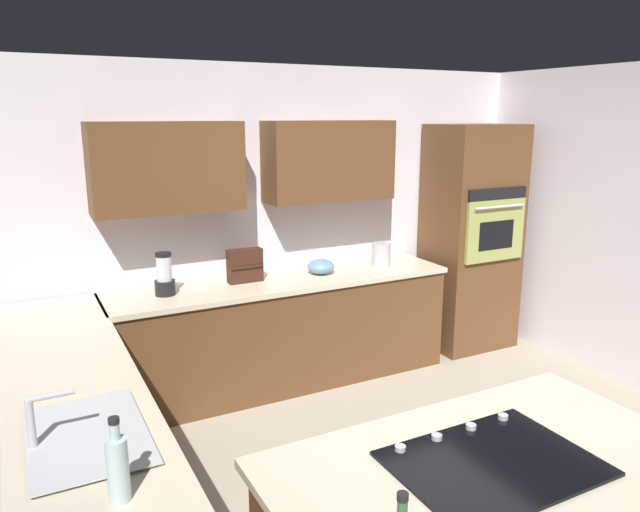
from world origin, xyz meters
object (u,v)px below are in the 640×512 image
object	(u,v)px
sink_unit	(85,435)
dish_soap_bottle	(118,467)
wall_oven	(471,238)
spice_rack	(245,266)
mixing_bowl	(321,266)
kettle	(381,255)
blender	(164,277)
cooktop	(493,462)

from	to	relation	value
sink_unit	dish_soap_bottle	size ratio (longest dim) A/B	2.24
sink_unit	wall_oven	bearing A→B (deg)	-153.27
sink_unit	spice_rack	size ratio (longest dim) A/B	2.53
mixing_bowl	dish_soap_bottle	bearing A→B (deg)	49.41
kettle	mixing_bowl	bearing A→B (deg)	0.00
sink_unit	mixing_bowl	size ratio (longest dim) A/B	3.09
wall_oven	sink_unit	xyz separation A→B (m)	(3.68, 1.85, -0.14)
kettle	wall_oven	bearing A→B (deg)	178.56
blender	spice_rack	distance (m)	0.65
wall_oven	blender	bearing A→B (deg)	-0.50
cooktop	spice_rack	size ratio (longest dim) A/B	2.75
dish_soap_bottle	spice_rack	bearing A→B (deg)	-119.55
sink_unit	dish_soap_bottle	bearing A→B (deg)	96.95
sink_unit	kettle	world-z (taller)	sink_unit
wall_oven	cooktop	world-z (taller)	wall_oven
cooktop	dish_soap_bottle	xyz separation A→B (m)	(1.30, -0.43, 0.12)
wall_oven	sink_unit	size ratio (longest dim) A/B	3.02
blender	mixing_bowl	distance (m)	1.30
sink_unit	spice_rack	xyz separation A→B (m)	(-1.43, -1.94, 0.12)
kettle	spice_rack	bearing A→B (deg)	-2.70
kettle	blender	bearing A→B (deg)	0.00
wall_oven	dish_soap_bottle	distance (m)	4.31
sink_unit	spice_rack	distance (m)	2.41
blender	kettle	xyz separation A→B (m)	(-1.90, -0.00, -0.04)
dish_soap_bottle	kettle	bearing A→B (deg)	-138.02
spice_rack	wall_oven	bearing A→B (deg)	177.86
sink_unit	mixing_bowl	bearing A→B (deg)	-137.91
dish_soap_bottle	wall_oven	bearing A→B (deg)	-147.21
sink_unit	cooktop	bearing A→B (deg)	146.02
cooktop	mixing_bowl	size ratio (longest dim) A/B	3.35
dish_soap_bottle	cooktop	bearing A→B (deg)	161.51
blender	dish_soap_bottle	xyz separation A→B (m)	(0.72, 2.36, -0.01)
cooktop	kettle	xyz separation A→B (m)	(-1.32, -2.79, 0.09)
wall_oven	spice_rack	size ratio (longest dim) A/B	7.66
kettle	dish_soap_bottle	size ratio (longest dim) A/B	0.64
sink_unit	mixing_bowl	world-z (taller)	sink_unit
blender	kettle	distance (m)	1.90
wall_oven	spice_rack	world-z (taller)	wall_oven
cooktop	mixing_bowl	xyz separation A→B (m)	(-0.72, -2.79, 0.05)
blender	mixing_bowl	xyz separation A→B (m)	(-1.30, -0.00, -0.07)
spice_rack	dish_soap_bottle	distance (m)	2.78
wall_oven	kettle	size ratio (longest dim) A/B	10.53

